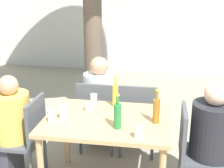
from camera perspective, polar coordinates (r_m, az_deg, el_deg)
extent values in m
cube|color=beige|center=(7.17, 5.57, 13.34)|extent=(10.00, 0.08, 2.80)
cylinder|color=brown|center=(4.59, -3.55, 10.14)|extent=(0.27, 0.27, 2.74)
cube|color=tan|center=(3.02, -0.94, -6.65)|extent=(1.21, 0.88, 0.04)
cylinder|color=tan|center=(3.65, -8.37, -8.95)|extent=(0.06, 0.06, 0.73)
cylinder|color=tan|center=(3.50, 9.22, -10.29)|extent=(0.06, 0.06, 0.73)
cube|color=#474C51|center=(3.43, -16.53, -9.87)|extent=(0.44, 0.44, 0.04)
cube|color=#474C51|center=(3.24, -13.72, -6.51)|extent=(0.04, 0.44, 0.45)
cylinder|color=#474C51|center=(3.77, -17.62, -11.33)|extent=(0.04, 0.04, 0.43)
cylinder|color=#474C51|center=(3.62, -12.12, -12.11)|extent=(0.04, 0.04, 0.43)
cube|color=#474C51|center=(3.15, 16.30, -12.54)|extent=(0.44, 0.44, 0.04)
cube|color=#474C51|center=(3.01, 12.91, -8.46)|extent=(0.04, 0.44, 0.45)
cylinder|color=#474C51|center=(3.46, 18.82, -14.31)|extent=(0.04, 0.04, 0.43)
cylinder|color=#474C51|center=(3.41, 12.34, -14.17)|extent=(0.04, 0.04, 0.43)
cube|color=#474C51|center=(3.87, -2.43, -5.72)|extent=(0.44, 0.44, 0.04)
cube|color=#474C51|center=(3.59, -3.13, -3.47)|extent=(0.44, 0.04, 0.45)
cylinder|color=#474C51|center=(4.11, 0.78, -7.79)|extent=(0.04, 0.04, 0.43)
cylinder|color=#474C51|center=(4.17, -4.43, -7.39)|extent=(0.04, 0.04, 0.43)
cylinder|color=#474C51|center=(3.77, -0.11, -10.32)|extent=(0.04, 0.04, 0.43)
cylinder|color=#474C51|center=(3.85, -5.78, -9.82)|extent=(0.04, 0.04, 0.43)
cube|color=#474C51|center=(3.81, 4.76, -6.19)|extent=(0.44, 0.44, 0.04)
cube|color=#474C51|center=(3.53, 4.59, -3.95)|extent=(0.44, 0.04, 0.45)
cylinder|color=#474C51|center=(4.07, 7.60, -8.22)|extent=(0.04, 0.04, 0.43)
cylinder|color=#474C51|center=(4.09, 2.23, -7.90)|extent=(0.04, 0.04, 0.43)
cylinder|color=#474C51|center=(3.73, 7.37, -10.82)|extent=(0.04, 0.04, 0.43)
cylinder|color=#474C51|center=(3.76, 1.48, -10.44)|extent=(0.04, 0.04, 0.43)
cylinder|color=gold|center=(3.34, -17.88, -5.72)|extent=(0.38, 0.38, 0.50)
sphere|color=tan|center=(3.22, -18.46, -0.22)|extent=(0.20, 0.20, 0.20)
cylinder|color=#232328|center=(3.03, 17.91, -8.06)|extent=(0.40, 0.40, 0.52)
sphere|color=beige|center=(2.89, 18.60, -1.68)|extent=(0.22, 0.22, 0.22)
cube|color=#383842|center=(4.19, -1.66, -6.97)|extent=(0.35, 0.40, 0.47)
cylinder|color=white|center=(3.82, -2.30, -1.72)|extent=(0.38, 0.38, 0.50)
sphere|color=tan|center=(3.72, -2.37, 3.31)|extent=(0.22, 0.22, 0.22)
cylinder|color=#9E661E|center=(2.91, 8.09, -4.94)|extent=(0.06, 0.06, 0.23)
cylinder|color=#9E661E|center=(2.85, 8.23, -2.01)|extent=(0.03, 0.03, 0.08)
cylinder|color=gold|center=(2.83, 8.27, -1.12)|extent=(0.03, 0.03, 0.01)
cylinder|color=gold|center=(3.25, 0.60, -2.16)|extent=(0.06, 0.06, 0.23)
cylinder|color=gold|center=(3.20, 0.61, 0.47)|extent=(0.02, 0.02, 0.08)
cylinder|color=gold|center=(3.19, 0.61, 1.27)|extent=(0.03, 0.03, 0.01)
cylinder|color=#287A38|center=(2.78, 1.02, -5.93)|extent=(0.07, 0.07, 0.23)
cylinder|color=#287A38|center=(2.72, 1.04, -2.96)|extent=(0.03, 0.03, 0.08)
cylinder|color=gold|center=(2.70, 1.04, -2.05)|extent=(0.03, 0.03, 0.01)
cylinder|color=silver|center=(3.31, -3.36, -2.87)|extent=(0.07, 0.07, 0.12)
cylinder|color=silver|center=(3.18, -4.22, -4.16)|extent=(0.08, 0.08, 0.09)
cylinder|color=white|center=(3.02, -8.89, -5.14)|extent=(0.08, 0.08, 0.13)
cylinder|color=white|center=(2.97, -11.06, -5.76)|extent=(0.07, 0.07, 0.12)
cylinder|color=silver|center=(2.64, 4.89, -8.75)|extent=(0.07, 0.07, 0.11)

